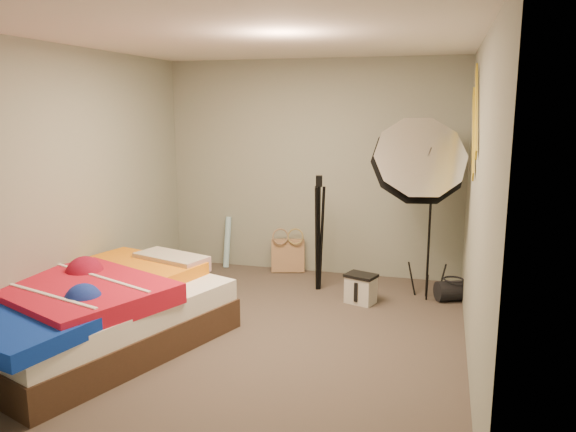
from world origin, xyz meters
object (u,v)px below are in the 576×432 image
(wrapping_roll, at_px, (227,242))
(bed, at_px, (95,312))
(duffel_bag, at_px, (453,291))
(photo_umbrella, at_px, (418,163))
(camera_case, at_px, (361,290))
(camera_tripod, at_px, (319,225))
(tote_bag, at_px, (288,255))

(wrapping_roll, distance_m, bed, 2.51)
(duffel_bag, xyz_separation_m, photo_umbrella, (-0.40, -0.09, 1.31))
(camera_case, bearing_deg, photo_umbrella, 44.06)
(duffel_bag, bearing_deg, camera_case, 175.52)
(camera_case, height_order, duffel_bag, camera_case)
(wrapping_roll, distance_m, camera_case, 2.00)
(bed, bearing_deg, camera_tripod, 53.15)
(camera_case, bearing_deg, wrapping_roll, 173.61)
(camera_case, distance_m, photo_umbrella, 1.39)
(wrapping_roll, relative_size, bed, 0.25)
(wrapping_roll, distance_m, photo_umbrella, 2.62)
(wrapping_roll, relative_size, photo_umbrella, 0.32)
(bed, distance_m, photo_umbrella, 3.29)
(duffel_bag, distance_m, photo_umbrella, 1.37)
(camera_case, relative_size, bed, 0.11)
(camera_case, relative_size, photo_umbrella, 0.14)
(wrapping_roll, relative_size, camera_case, 2.25)
(wrapping_roll, height_order, photo_umbrella, photo_umbrella)
(duffel_bag, xyz_separation_m, camera_tripod, (-1.42, -0.01, 0.61))
(photo_umbrella, distance_m, camera_tripod, 1.23)
(duffel_bag, bearing_deg, tote_bag, 140.03)
(tote_bag, height_order, camera_case, tote_bag)
(tote_bag, distance_m, bed, 2.68)
(tote_bag, bearing_deg, duffel_bag, -31.79)
(camera_case, relative_size, camera_tripod, 0.22)
(duffel_bag, relative_size, camera_tripod, 0.27)
(camera_case, bearing_deg, tote_bag, 158.78)
(bed, distance_m, camera_tripod, 2.47)
(tote_bag, distance_m, photo_umbrella, 2.04)
(duffel_bag, height_order, bed, bed)
(wrapping_roll, relative_size, camera_tripod, 0.50)
(tote_bag, xyz_separation_m, wrapping_roll, (-0.78, 0.00, 0.11))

